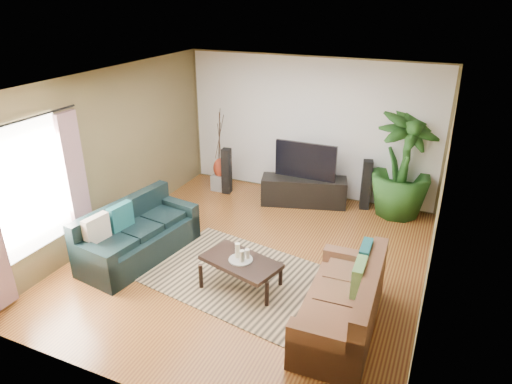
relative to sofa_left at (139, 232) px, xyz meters
The scene contains 27 objects.
floor 1.76m from the sofa_left, 20.30° to the left, with size 5.50×5.50×0.00m, color #925D25.
ceiling 2.84m from the sofa_left, 20.30° to the left, with size 5.50×5.50×0.00m, color white.
wall_back 3.82m from the sofa_left, 64.41° to the left, with size 5.00×5.00×0.00m, color brown.
wall_front 2.84m from the sofa_left, 53.43° to the right, with size 5.00×5.00×0.00m, color brown.
wall_left 1.42m from the sofa_left, 146.64° to the left, with size 5.50×5.50×0.00m, color brown.
wall_right 4.25m from the sofa_left, ahead, with size 5.50×5.50×0.00m, color brown.
backwall_panel 3.81m from the sofa_left, 64.34° to the left, with size 4.90×4.90×0.00m, color white.
window_pane 1.66m from the sofa_left, 131.10° to the right, with size 1.80×1.80×0.00m, color white.
curtain_far 1.13m from the sofa_left, 162.72° to the right, with size 0.08×0.35×2.20m, color gray.
curtain_rod 2.28m from the sofa_left, 129.44° to the right, with size 0.03×0.03×1.90m, color black.
sofa_left is the anchor object (origin of this frame).
sofa_right 3.24m from the sofa_left, ahead, with size 1.81×0.81×0.85m, color brown.
area_rug 1.68m from the sofa_left, ahead, with size 2.55×1.80×0.01m, color tan.
coffee_table 1.78m from the sofa_left, ahead, with size 1.06×0.58×0.43m, color black.
candle_tray 1.77m from the sofa_left, ahead, with size 0.33×0.33×0.01m, color gray.
candle_tall 1.71m from the sofa_left, ahead, with size 0.07×0.07×0.21m, color beige.
candle_mid 1.81m from the sofa_left, ahead, with size 0.07×0.07×0.16m, color beige.
candle_short 1.84m from the sofa_left, ahead, with size 0.07×0.07×0.14m, color beige.
tv_stand 3.29m from the sofa_left, 58.56° to the left, with size 1.60×0.48×0.53m, color black.
television 3.33m from the sofa_left, 58.74° to the left, with size 1.17×0.06×0.69m, color black.
speaker_left 2.70m from the sofa_left, 87.41° to the left, with size 0.17×0.19×0.93m, color black.
speaker_right 4.19m from the sofa_left, 47.59° to the left, with size 0.17×0.19×0.95m, color black.
potted_plant 4.64m from the sofa_left, 42.15° to the left, with size 1.07×1.07×1.92m, color #1B4316.
plant_pot 4.62m from the sofa_left, 42.15° to the left, with size 0.35×0.35×0.28m, color black.
pedestal 2.80m from the sofa_left, 91.37° to the left, with size 0.32×0.32×0.32m, color gray.
vase 2.79m from the sofa_left, 91.37° to the left, with size 0.29×0.29×0.41m, color maroon.
side_table 1.05m from the sofa_left, 122.71° to the left, with size 0.48×0.48×0.51m, color brown.
Camera 1 is at (2.47, -5.44, 3.80)m, focal length 32.00 mm.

